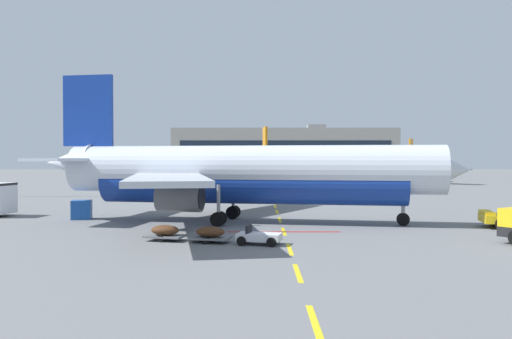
% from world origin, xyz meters
% --- Properties ---
extents(ground, '(400.00, 400.00, 0.00)m').
position_xyz_m(ground, '(40.00, 40.00, 0.00)').
color(ground, slate).
extents(apron_paint_markings, '(8.00, 94.91, 0.01)m').
position_xyz_m(apron_paint_markings, '(18.00, 37.66, 0.00)').
color(apron_paint_markings, yellow).
rests_on(apron_paint_markings, ground).
extents(airliner_foreground, '(34.74, 34.13, 12.20)m').
position_xyz_m(airliner_foreground, '(15.00, 27.60, 3.95)').
color(airliner_foreground, silver).
rests_on(airliner_foreground, ground).
extents(airliner_mid_left, '(24.62, 25.97, 9.52)m').
position_xyz_m(airliner_mid_left, '(45.29, 94.45, 3.08)').
color(airliner_mid_left, silver).
rests_on(airliner_mid_left, ground).
extents(airliner_far_center, '(26.64, 26.93, 9.44)m').
position_xyz_m(airliner_far_center, '(16.01, 67.99, 3.05)').
color(airliner_far_center, silver).
rests_on(airliner_far_center, ground).
extents(baggage_train, '(8.69, 3.59, 1.14)m').
position_xyz_m(baggage_train, '(13.30, 17.20, 0.52)').
color(baggage_train, silver).
rests_on(baggage_train, ground).
extents(uld_cargo_container, '(1.87, 1.84, 1.60)m').
position_xyz_m(uld_cargo_container, '(1.17, 29.88, 0.80)').
color(uld_cargo_container, '#194C9E').
rests_on(uld_cargo_container, ground).
extents(terminal_satellite, '(72.84, 22.13, 16.49)m').
position_xyz_m(terminal_satellite, '(24.73, 165.96, 7.46)').
color(terminal_satellite, '#9E998E').
rests_on(terminal_satellite, ground).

